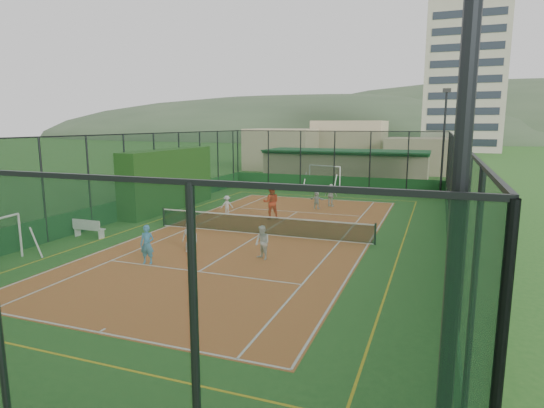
% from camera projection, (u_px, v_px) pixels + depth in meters
% --- Properties ---
extents(ground, '(300.00, 300.00, 0.00)m').
position_uv_depth(ground, '(261.00, 234.00, 23.31)').
color(ground, '#26591E').
rests_on(ground, ground).
extents(court_slab, '(11.17, 23.97, 0.01)m').
position_uv_depth(court_slab, '(261.00, 234.00, 23.31)').
color(court_slab, '#C95D2C').
rests_on(court_slab, ground).
extents(tennis_net, '(11.67, 0.12, 1.06)m').
position_uv_depth(tennis_net, '(260.00, 224.00, 23.22)').
color(tennis_net, black).
rests_on(tennis_net, ground).
extents(perimeter_fence, '(18.12, 34.12, 5.00)m').
position_uv_depth(perimeter_fence, '(260.00, 186.00, 22.87)').
color(perimeter_fence, black).
rests_on(perimeter_fence, ground).
extents(floodlight_se, '(0.60, 0.26, 8.25)m').
position_uv_depth(floodlight_se, '(453.00, 280.00, 4.32)').
color(floodlight_se, black).
rests_on(floodlight_se, ground).
extents(floodlight_ne, '(0.60, 0.26, 8.25)m').
position_uv_depth(floodlight_ne, '(443.00, 143.00, 34.99)').
color(floodlight_ne, black).
rests_on(floodlight_ne, ground).
extents(clubhouse, '(15.20, 7.20, 3.15)m').
position_uv_depth(clubhouse, '(346.00, 167.00, 43.36)').
color(clubhouse, tan).
rests_on(clubhouse, ground).
extents(apartment_tower, '(15.00, 12.00, 30.00)m').
position_uv_depth(apartment_tower, '(464.00, 77.00, 92.35)').
color(apartment_tower, beige).
rests_on(apartment_tower, ground).
extents(distant_hills, '(200.00, 60.00, 24.00)m').
position_uv_depth(distant_hills, '(416.00, 140.00, 161.87)').
color(distant_hills, '#384C33').
rests_on(distant_hills, ground).
extents(hedge_left, '(1.36, 9.04, 3.96)m').
position_uv_depth(hedge_left, '(169.00, 179.00, 29.98)').
color(hedge_left, black).
rests_on(hedge_left, ground).
extents(white_bench, '(1.70, 0.48, 0.96)m').
position_uv_depth(white_bench, '(89.00, 228.00, 22.62)').
color(white_bench, white).
rests_on(white_bench, ground).
extents(futsal_goal_far, '(3.25, 1.74, 2.01)m').
position_uv_depth(futsal_goal_far, '(324.00, 177.00, 39.43)').
color(futsal_goal_far, white).
rests_on(futsal_goal_far, ground).
extents(child_near_left, '(0.75, 0.54, 1.42)m').
position_uv_depth(child_near_left, '(190.00, 236.00, 20.07)').
color(child_near_left, silver).
rests_on(child_near_left, court_slab).
extents(child_near_mid, '(0.64, 0.49, 1.59)m').
position_uv_depth(child_near_mid, '(147.00, 245.00, 18.27)').
color(child_near_mid, '#448BC3').
rests_on(child_near_mid, court_slab).
extents(child_near_right, '(0.88, 0.83, 1.43)m').
position_uv_depth(child_near_right, '(262.00, 243.00, 18.88)').
color(child_near_right, white).
rests_on(child_near_right, court_slab).
extents(child_far_left, '(0.89, 0.80, 1.20)m').
position_uv_depth(child_far_left, '(227.00, 205.00, 28.23)').
color(child_far_left, silver).
rests_on(child_far_left, court_slab).
extents(child_far_right, '(0.97, 0.59, 1.55)m').
position_uv_depth(child_far_right, '(331.00, 195.00, 31.00)').
color(child_far_right, silver).
rests_on(child_far_right, court_slab).
extents(child_far_back, '(1.14, 0.48, 1.19)m').
position_uv_depth(child_far_back, '(317.00, 200.00, 30.18)').
color(child_far_back, silver).
rests_on(child_far_back, court_slab).
extents(coach, '(1.18, 1.06, 2.01)m').
position_uv_depth(coach, '(271.00, 202.00, 26.91)').
color(coach, red).
rests_on(coach, court_slab).
extents(tennis_balls, '(4.07, 1.01, 0.07)m').
position_uv_depth(tennis_balls, '(251.00, 228.00, 24.61)').
color(tennis_balls, '#CCE033').
rests_on(tennis_balls, court_slab).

